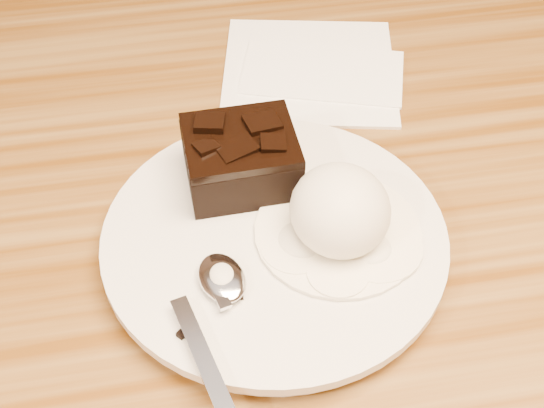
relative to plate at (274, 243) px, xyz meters
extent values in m
cylinder|color=silver|center=(0.00, 0.00, 0.00)|extent=(0.24, 0.24, 0.02)
cube|color=black|center=(-0.01, 0.06, 0.03)|extent=(0.08, 0.07, 0.04)
ellipsoid|color=white|center=(0.04, -0.01, 0.03)|extent=(0.07, 0.07, 0.06)
cylinder|color=white|center=(0.04, -0.01, 0.01)|extent=(0.12, 0.12, 0.00)
cube|color=white|center=(0.07, 0.20, -0.01)|extent=(0.18, 0.18, 0.01)
cube|color=black|center=(-0.07, -0.07, 0.01)|extent=(0.01, 0.01, 0.00)
cube|color=black|center=(-0.03, -0.05, 0.01)|extent=(0.01, 0.01, 0.00)
camera|label=1|loc=(-0.06, -0.33, 0.41)|focal=49.08mm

